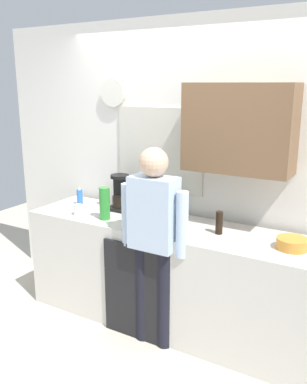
{
  "coord_description": "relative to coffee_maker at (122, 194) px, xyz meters",
  "views": [
    {
      "loc": [
        1.5,
        -2.56,
        2.04
      ],
      "look_at": [
        -0.15,
        0.25,
        1.19
      ],
      "focal_mm": 38.69,
      "sensor_mm": 36.0,
      "label": 1
    }
  ],
  "objects": [
    {
      "name": "potted_plant",
      "position": [
        0.78,
        -0.37,
        -0.01
      ],
      "size": [
        0.15,
        0.15,
        0.23
      ],
      "color": "#9E5638",
      "rests_on": "kitchen_counter"
    },
    {
      "name": "dish_soap",
      "position": [
        -0.43,
        -0.09,
        -0.07
      ],
      "size": [
        0.06,
        0.06,
        0.18
      ],
      "color": "blue",
      "rests_on": "kitchen_counter"
    },
    {
      "name": "dishwasher_panel",
      "position": [
        0.45,
        -0.51,
        -0.65
      ],
      "size": [
        0.56,
        0.02,
        0.82
      ],
      "primitive_type": "cube",
      "color": "black",
      "rests_on": "ground_plane"
    },
    {
      "name": "ground_plane",
      "position": [
        0.62,
        -0.47,
        -1.06
      ],
      "size": [
        8.0,
        8.0,
        0.0
      ],
      "primitive_type": "plane",
      "color": "beige"
    },
    {
      "name": "person_at_sink",
      "position": [
        0.62,
        -0.47,
        -0.11
      ],
      "size": [
        0.57,
        0.22,
        1.6
      ],
      "rotation": [
        0.0,
        0.0,
        -0.13
      ],
      "color": "black",
      "rests_on": "ground_plane"
    },
    {
      "name": "bottle_green_wine",
      "position": [
        0.49,
        0.05,
        0.0
      ],
      "size": [
        0.07,
        0.07,
        0.3
      ],
      "primitive_type": "cylinder",
      "color": "#195923",
      "rests_on": "kitchen_counter"
    },
    {
      "name": "cup_terracotta_mug",
      "position": [
        -0.25,
        0.04,
        -0.1
      ],
      "size": [
        0.08,
        0.08,
        0.09
      ],
      "primitive_type": "cylinder",
      "color": "#B26647",
      "rests_on": "kitchen_counter"
    },
    {
      "name": "cup_white_mug",
      "position": [
        -0.23,
        -0.35,
        -0.1
      ],
      "size": [
        0.08,
        0.08,
        0.09
      ],
      "primitive_type": "cylinder",
      "color": "white",
      "rests_on": "kitchen_counter"
    },
    {
      "name": "bottle_dark_sauce",
      "position": [
        1.03,
        -0.17,
        -0.06
      ],
      "size": [
        0.06,
        0.06,
        0.18
      ],
      "primitive_type": "cylinder",
      "color": "black",
      "rests_on": "kitchen_counter"
    },
    {
      "name": "kitchen_counter",
      "position": [
        0.62,
        -0.17,
        -0.6
      ],
      "size": [
        2.62,
        0.64,
        0.91
      ],
      "primitive_type": "cube",
      "color": "beige",
      "rests_on": "ground_plane"
    },
    {
      "name": "coffee_maker",
      "position": [
        0.0,
        0.0,
        0.0
      ],
      "size": [
        0.2,
        0.2,
        0.33
      ],
      "color": "black",
      "rests_on": "kitchen_counter"
    },
    {
      "name": "bottle_clear_soda",
      "position": [
        0.05,
        -0.32,
        -0.01
      ],
      "size": [
        0.09,
        0.09,
        0.28
      ],
      "primitive_type": "cylinder",
      "color": "#2D8C33",
      "rests_on": "kitchen_counter"
    },
    {
      "name": "mixing_bowl",
      "position": [
        1.59,
        -0.19,
        -0.11
      ],
      "size": [
        0.22,
        0.22,
        0.08
      ],
      "primitive_type": "cylinder",
      "color": "orange",
      "rests_on": "kitchen_counter"
    },
    {
      "name": "back_wall_assembly",
      "position": [
        0.67,
        0.22,
        0.3
      ],
      "size": [
        4.22,
        0.42,
        2.6
      ],
      "color": "white",
      "rests_on": "ground_plane"
    }
  ]
}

